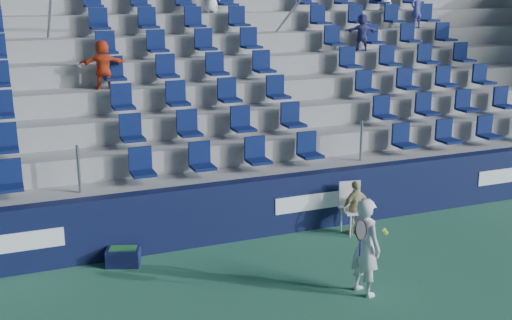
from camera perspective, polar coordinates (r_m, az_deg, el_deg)
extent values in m
plane|color=#2D694A|center=(10.40, 4.90, -13.02)|extent=(70.00, 70.00, 0.00)
cube|color=#0E1435|center=(12.80, -1.42, -4.46)|extent=(24.00, 0.30, 1.20)
cube|color=white|center=(13.23, 4.93, -3.76)|extent=(1.60, 0.02, 0.34)
cube|color=gray|center=(13.31, -2.30, -3.69)|extent=(24.00, 0.85, 1.20)
cube|color=gray|center=(13.99, -3.49, -1.67)|extent=(24.00, 0.85, 1.70)
cube|color=gray|center=(14.70, -4.57, 0.16)|extent=(24.00, 0.85, 2.20)
cube|color=gray|center=(15.43, -5.54, 1.82)|extent=(24.00, 0.85, 2.70)
cube|color=gray|center=(16.17, -6.43, 3.32)|extent=(24.00, 0.85, 3.20)
cube|color=gray|center=(16.93, -7.24, 4.70)|extent=(24.00, 0.85, 3.70)
cube|color=gray|center=(17.70, -7.99, 5.95)|extent=(24.00, 0.85, 4.20)
cube|color=gray|center=(18.48, -8.67, 7.10)|extent=(24.00, 0.85, 4.70)
cube|color=gray|center=(19.27, -9.31, 8.15)|extent=(24.00, 0.85, 5.20)
cube|color=gray|center=(19.87, -9.82, 9.79)|extent=(24.00, 0.50, 6.20)
cube|color=#0B1745|center=(13.03, -2.34, 0.27)|extent=(16.05, 0.50, 0.70)
cube|color=#0B1745|center=(13.69, -3.57, 3.14)|extent=(16.05, 0.50, 0.70)
cube|color=#0B1745|center=(14.40, -4.69, 5.74)|extent=(16.05, 0.50, 0.70)
cube|color=#0B1745|center=(15.13, -5.71, 8.09)|extent=(16.05, 0.50, 0.70)
cube|color=#0B1745|center=(15.89, -6.64, 10.22)|extent=(16.05, 0.50, 0.70)
cube|color=#0B1745|center=(16.67, -7.50, 12.15)|extent=(16.05, 0.50, 0.70)
cube|color=#0B1745|center=(17.48, -8.29, 13.90)|extent=(16.05, 0.50, 0.70)
cylinder|color=gray|center=(15.32, -17.87, 12.42)|extent=(0.06, 7.68, 4.55)
cylinder|color=gray|center=(16.89, 3.39, 13.31)|extent=(0.06, 7.68, 4.55)
imported|color=#414290|center=(19.80, 14.08, 12.85)|extent=(0.41, 0.29, 1.08)
imported|color=red|center=(14.62, -13.45, 8.26)|extent=(1.03, 0.41, 1.08)
imported|color=#3D3B83|center=(17.84, 9.41, 11.12)|extent=(0.96, 0.52, 0.99)
imported|color=silver|center=(10.64, 9.69, -7.60)|extent=(0.52, 0.67, 1.65)
cylinder|color=navy|center=(10.28, 9.25, -7.72)|extent=(0.03, 0.03, 0.28)
torus|color=black|center=(10.16, 9.32, -6.16)|extent=(0.30, 0.17, 0.28)
plane|color=#262626|center=(10.16, 9.32, -6.16)|extent=(0.30, 0.16, 0.29)
sphere|color=#CAE034|center=(10.51, 11.50, -6.37)|extent=(0.07, 0.07, 0.07)
sphere|color=#CAE034|center=(10.54, 11.32, -6.11)|extent=(0.07, 0.07, 0.07)
cube|color=white|center=(13.26, 8.72, -4.47)|extent=(0.53, 0.53, 0.04)
cube|color=white|center=(13.35, 8.30, -3.03)|extent=(0.46, 0.12, 0.57)
cylinder|color=white|center=(13.11, 8.39, -5.87)|extent=(0.03, 0.03, 0.46)
cylinder|color=white|center=(13.29, 9.78, -5.63)|extent=(0.03, 0.03, 0.46)
cylinder|color=white|center=(13.41, 7.59, -5.35)|extent=(0.03, 0.03, 0.46)
cylinder|color=white|center=(13.59, 8.96, -5.12)|extent=(0.03, 0.03, 0.46)
imported|color=tan|center=(13.19, 8.85, -4.20)|extent=(0.69, 0.35, 1.13)
cube|color=#10153C|center=(12.01, -11.71, -8.41)|extent=(0.69, 0.57, 0.32)
cube|color=#1E662D|center=(11.98, -11.73, -8.08)|extent=(0.55, 0.43, 0.19)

